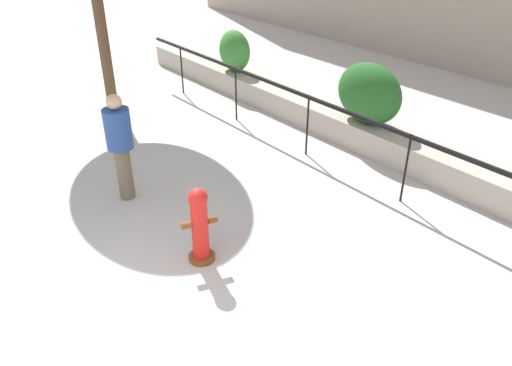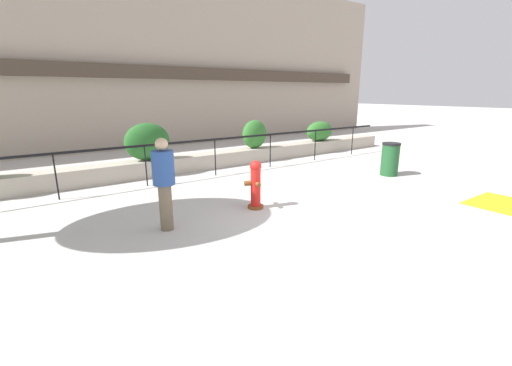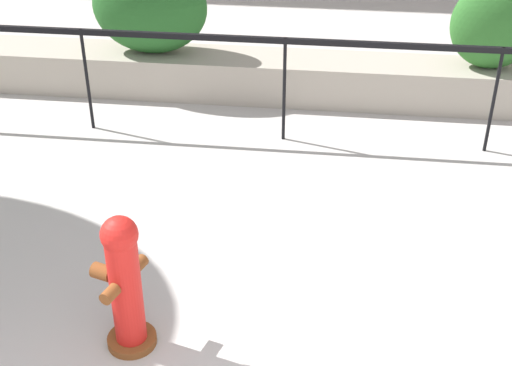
{
  "view_description": "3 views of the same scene",
  "coord_description": "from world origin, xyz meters",
  "px_view_note": "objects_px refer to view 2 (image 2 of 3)",
  "views": [
    {
      "loc": [
        3.74,
        -1.12,
        4.22
      ],
      "look_at": [
        -0.98,
        2.74,
        0.68
      ],
      "focal_mm": 35.0,
      "sensor_mm": 36.0,
      "label": 1
    },
    {
      "loc": [
        -4.98,
        -4.25,
        2.51
      ],
      "look_at": [
        -0.58,
        1.92,
        0.49
      ],
      "focal_mm": 24.0,
      "sensor_mm": 36.0,
      "label": 2
    },
    {
      "loc": [
        0.56,
        -1.97,
        3.65
      ],
      "look_at": [
        -0.09,
        3.25,
        0.43
      ],
      "focal_mm": 50.0,
      "sensor_mm": 36.0,
      "label": 3
    }
  ],
  "objects_px": {
    "fire_hydrant": "(255,184)",
    "trash_bin": "(390,159)",
    "hedge_bush_2": "(255,134)",
    "hedge_bush_3": "(320,131)",
    "hedge_bush_1": "(147,142)",
    "pedestrian": "(164,179)"
  },
  "relations": [
    {
      "from": "fire_hydrant",
      "to": "trash_bin",
      "type": "height_order",
      "value": "fire_hydrant"
    },
    {
      "from": "hedge_bush_2",
      "to": "trash_bin",
      "type": "distance_m",
      "value": 4.75
    },
    {
      "from": "hedge_bush_3",
      "to": "hedge_bush_1",
      "type": "bearing_deg",
      "value": 180.0
    },
    {
      "from": "hedge_bush_1",
      "to": "trash_bin",
      "type": "bearing_deg",
      "value": -34.65
    },
    {
      "from": "hedge_bush_1",
      "to": "fire_hydrant",
      "type": "xyz_separation_m",
      "value": [
        0.9,
        -4.35,
        -0.51
      ]
    },
    {
      "from": "hedge_bush_2",
      "to": "trash_bin",
      "type": "relative_size",
      "value": 1.02
    },
    {
      "from": "hedge_bush_2",
      "to": "fire_hydrant",
      "type": "xyz_separation_m",
      "value": [
        -3.05,
        -4.35,
        -0.46
      ]
    },
    {
      "from": "hedge_bush_2",
      "to": "fire_hydrant",
      "type": "bearing_deg",
      "value": -125.04
    },
    {
      "from": "hedge_bush_2",
      "to": "trash_bin",
      "type": "bearing_deg",
      "value": -63.05
    },
    {
      "from": "trash_bin",
      "to": "hedge_bush_3",
      "type": "bearing_deg",
      "value": 73.83
    },
    {
      "from": "hedge_bush_1",
      "to": "pedestrian",
      "type": "distance_m",
      "value": 4.54
    },
    {
      "from": "hedge_bush_1",
      "to": "pedestrian",
      "type": "xyz_separation_m",
      "value": [
        -1.16,
        -4.39,
        -0.07
      ]
    },
    {
      "from": "hedge_bush_1",
      "to": "hedge_bush_2",
      "type": "bearing_deg",
      "value": 0.0
    },
    {
      "from": "hedge_bush_1",
      "to": "fire_hydrant",
      "type": "relative_size",
      "value": 1.27
    },
    {
      "from": "hedge_bush_2",
      "to": "hedge_bush_3",
      "type": "bearing_deg",
      "value": 0.0
    },
    {
      "from": "hedge_bush_3",
      "to": "trash_bin",
      "type": "relative_size",
      "value": 1.34
    },
    {
      "from": "fire_hydrant",
      "to": "hedge_bush_3",
      "type": "bearing_deg",
      "value": 34.14
    },
    {
      "from": "hedge_bush_1",
      "to": "fire_hydrant",
      "type": "height_order",
      "value": "hedge_bush_1"
    },
    {
      "from": "hedge_bush_2",
      "to": "fire_hydrant",
      "type": "height_order",
      "value": "hedge_bush_2"
    },
    {
      "from": "hedge_bush_2",
      "to": "pedestrian",
      "type": "height_order",
      "value": "pedestrian"
    },
    {
      "from": "fire_hydrant",
      "to": "trash_bin",
      "type": "distance_m",
      "value": 5.19
    },
    {
      "from": "hedge_bush_3",
      "to": "pedestrian",
      "type": "distance_m",
      "value": 9.55
    }
  ]
}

